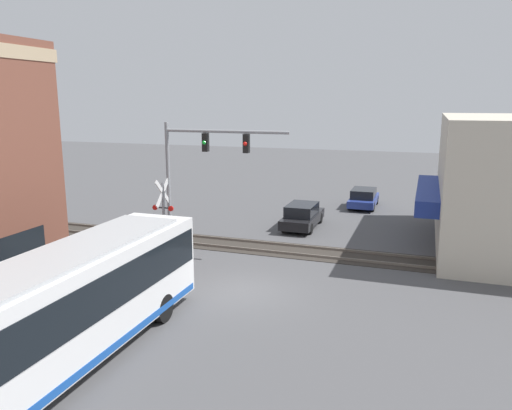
% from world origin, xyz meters
% --- Properties ---
extents(ground_plane, '(120.00, 120.00, 0.00)m').
position_xyz_m(ground_plane, '(0.00, 0.00, 0.00)').
color(ground_plane, '#4C4C4F').
extents(city_bus, '(11.97, 2.59, 3.41)m').
position_xyz_m(city_bus, '(-7.38, 2.80, 1.88)').
color(city_bus, white).
rests_on(city_bus, ground).
extents(traffic_signal_gantry, '(0.42, 6.50, 6.56)m').
position_xyz_m(traffic_signal_gantry, '(4.41, 3.95, 4.73)').
color(traffic_signal_gantry, gray).
rests_on(traffic_signal_gantry, ground).
extents(crossing_signal, '(1.41, 1.18, 3.81)m').
position_xyz_m(crossing_signal, '(3.80, 5.72, 2.30)').
color(crossing_signal, gray).
rests_on(crossing_signal, ground).
extents(rail_track_near, '(2.60, 60.00, 0.15)m').
position_xyz_m(rail_track_near, '(6.00, 0.00, 0.03)').
color(rail_track_near, '#332D28').
rests_on(rail_track_near, ground).
extents(parked_car_black, '(4.53, 1.82, 1.50)m').
position_xyz_m(parked_car_black, '(10.90, 0.20, 0.69)').
color(parked_car_black, black).
rests_on(parked_car_black, ground).
extents(parked_car_blue, '(4.31, 1.82, 1.37)m').
position_xyz_m(parked_car_blue, '(18.13, -2.60, 0.64)').
color(parked_car_blue, navy).
rests_on(parked_car_blue, ground).
extents(pedestrian_at_crossing, '(0.34, 0.34, 1.65)m').
position_xyz_m(pedestrian_at_crossing, '(3.36, 5.31, 0.84)').
color(pedestrian_at_crossing, '#2D3351').
rests_on(pedestrian_at_crossing, ground).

